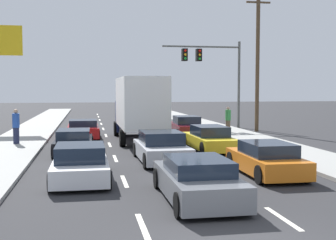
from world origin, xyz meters
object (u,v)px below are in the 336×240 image
Objects in this scene: box_truck at (139,105)px; car_gray at (197,180)px; car_maroon at (186,127)px; utility_pole_mid at (258,61)px; traffic_signal_mast at (208,63)px; pedestrian_mid_block at (16,126)px; car_black at (74,142)px; car_orange at (266,160)px; car_yellow at (209,139)px; car_silver at (161,148)px; pedestrian_near_corner at (228,119)px; car_white at (80,164)px; car_red at (83,130)px.

box_truck is 1.95× the size of car_gray.
utility_pole_mid reaches higher than car_maroon.
pedestrian_mid_block is at bearing -146.05° from traffic_signal_mast.
car_black is 9.80m from car_orange.
traffic_signal_mast is 0.69× the size of utility_pole_mid.
utility_pole_mid is (6.08, 8.93, 4.53)m from car_yellow.
car_black is 5.73m from box_truck.
car_orange is 17.35m from utility_pole_mid.
car_silver is 10.60m from car_maroon.
car_maroon is at bearing -160.47° from utility_pole_mid.
car_yellow is 8.12m from pedestrian_near_corner.
box_truck is at bearing -141.93° from car_maroon.
pedestrian_near_corner is at bearing 58.71° from car_silver.
traffic_signal_mast reaches higher than pedestrian_near_corner.
car_gray is (3.27, -3.41, 0.00)m from car_white.
car_yellow is (6.37, 6.46, 0.00)m from car_white.
car_yellow is at bearing 46.36° from car_silver.
car_white is 2.48× the size of pedestrian_mid_block.
car_orange is 14.49m from pedestrian_near_corner.
car_black is 12.52m from pedestrian_near_corner.
car_black is at bearing -145.43° from utility_pole_mid.
utility_pole_mid is at bearing -48.94° from traffic_signal_mast.
pedestrian_near_corner reaches higher than car_silver.
car_white is 1.07× the size of car_silver.
car_white is 1.00× the size of car_yellow.
car_yellow is at bearing 45.39° from car_white.
utility_pole_mid is at bearing 30.09° from pedestrian_near_corner.
box_truck is at bearing 90.09° from car_gray.
pedestrian_near_corner is (9.75, 13.83, 0.45)m from car_white.
box_truck reaches higher than car_silver.
car_yellow is at bearing 72.53° from car_gray.
utility_pole_mid reaches higher than traffic_signal_mast.
box_truck is 7.34m from pedestrian_near_corner.
car_red is at bearing 43.26° from pedestrian_mid_block.
car_maroon is 6.90m from car_yellow.
car_maroon is 7.53m from traffic_signal_mast.
traffic_signal_mast is (6.29, 15.32, 4.51)m from car_silver.
car_red is 0.94× the size of car_black.
car_white is 21.45m from traffic_signal_mast.
pedestrian_near_corner is at bearing -149.91° from utility_pole_mid.
car_black is 16.26m from utility_pole_mid.
pedestrian_mid_block is (-16.01, -5.67, -4.01)m from utility_pole_mid.
car_red is 9.19m from car_yellow.
car_yellow is 1.10× the size of car_orange.
car_orange is at bearing -72.91° from box_truck.
car_red is 6.53m from car_black.
utility_pole_mid reaches higher than car_gray.
box_truck reaches higher than pedestrian_mid_block.
utility_pole_mid is (12.85, 8.86, 4.56)m from car_black.
car_yellow is at bearing -114.66° from pedestrian_near_corner.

